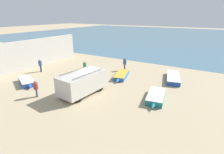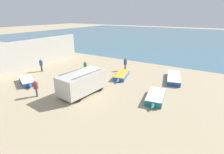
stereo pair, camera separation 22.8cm
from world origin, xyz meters
The scene contains 12 objects.
ground_plane centered at (0.00, 0.00, 0.00)m, with size 200.00×200.00×0.00m, color tan.
sea_water centered at (0.00, 52.00, 0.00)m, with size 120.00×80.00×0.01m, color #477084.
harbor_wall centered at (-11.05, 1.00, 1.98)m, with size 0.50×17.23×3.95m, color #BCB7AD.
parked_van centered at (1.17, -2.08, 1.16)m, with size 2.63×4.98×2.23m.
fishing_rowboat_0 centered at (7.73, 0.26, 0.28)m, with size 1.99×4.05×0.55m.
fishing_rowboat_1 centered at (7.84, 6.51, 0.27)m, with size 2.45×5.44×0.54m.
fishing_rowboat_2 centered at (2.21, 3.94, 0.25)m, with size 2.19×4.32×0.50m.
fishing_rowboat_3 centered at (-5.79, -3.39, 0.26)m, with size 3.77×2.46×0.53m.
fisherman_0 centered at (1.23, 6.77, 1.03)m, with size 0.45×0.45×1.73m.
fisherman_1 centered at (-8.19, 0.38, 1.02)m, with size 0.45×0.45×1.70m.
fisherman_2 centered at (-2.07, -4.88, 0.96)m, with size 0.42×0.42×1.61m.
fisherman_3 centered at (-2.64, 2.91, 0.96)m, with size 0.42×0.42×1.61m.
Camera 1 is at (11.65, -14.01, 7.34)m, focal length 28.00 mm.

